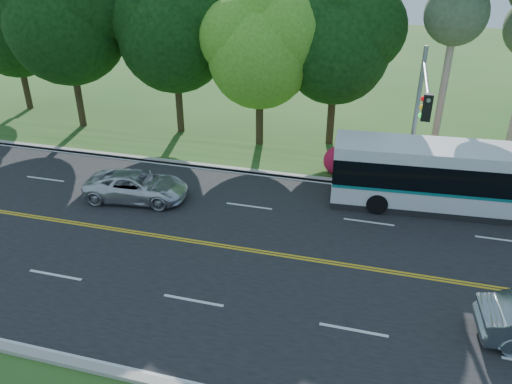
# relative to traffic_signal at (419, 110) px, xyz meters

# --- Properties ---
(ground) EXTENTS (120.00, 120.00, 0.00)m
(ground) POSITION_rel_traffic_signal_xyz_m (-6.49, -5.40, -4.67)
(ground) COLOR #26521B
(ground) RESTS_ON ground
(road) EXTENTS (60.00, 14.00, 0.02)m
(road) POSITION_rel_traffic_signal_xyz_m (-6.49, -5.40, -4.66)
(road) COLOR black
(road) RESTS_ON ground
(curb_north) EXTENTS (60.00, 0.30, 0.15)m
(curb_north) POSITION_rel_traffic_signal_xyz_m (-6.49, 1.75, -4.60)
(curb_north) COLOR #A9A399
(curb_north) RESTS_ON ground
(curb_south) EXTENTS (60.00, 0.30, 0.15)m
(curb_south) POSITION_rel_traffic_signal_xyz_m (-6.49, -12.55, -4.60)
(curb_south) COLOR #A9A399
(curb_south) RESTS_ON ground
(grass_verge) EXTENTS (60.00, 4.00, 0.10)m
(grass_verge) POSITION_rel_traffic_signal_xyz_m (-6.49, 3.60, -4.62)
(grass_verge) COLOR #26521B
(grass_verge) RESTS_ON ground
(lane_markings) EXTENTS (57.60, 13.82, 0.00)m
(lane_markings) POSITION_rel_traffic_signal_xyz_m (-6.59, -5.40, -4.65)
(lane_markings) COLOR gold
(lane_markings) RESTS_ON road
(tree_row) EXTENTS (44.70, 9.10, 13.84)m
(tree_row) POSITION_rel_traffic_signal_xyz_m (-11.65, 6.73, 2.06)
(tree_row) COLOR black
(tree_row) RESTS_ON ground
(bougainvillea_hedge) EXTENTS (9.50, 2.25, 1.50)m
(bougainvillea_hedge) POSITION_rel_traffic_signal_xyz_m (0.69, 2.75, -3.95)
(bougainvillea_hedge) COLOR #AA0E1D
(bougainvillea_hedge) RESTS_ON ground
(traffic_signal) EXTENTS (0.42, 6.10, 7.00)m
(traffic_signal) POSITION_rel_traffic_signal_xyz_m (0.00, 0.00, 0.00)
(traffic_signal) COLOR gray
(traffic_signal) RESTS_ON ground
(transit_bus) EXTENTS (11.73, 3.31, 3.03)m
(transit_bus) POSITION_rel_traffic_signal_xyz_m (2.36, 0.39, -3.15)
(transit_bus) COLOR silver
(transit_bus) RESTS_ON road
(suv) EXTENTS (5.04, 2.75, 1.34)m
(suv) POSITION_rel_traffic_signal_xyz_m (-12.33, -2.59, -3.98)
(suv) COLOR silver
(suv) RESTS_ON road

